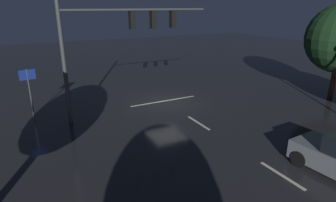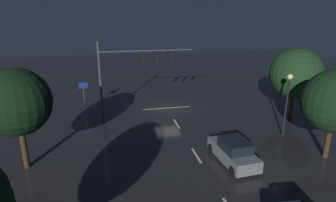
# 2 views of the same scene
# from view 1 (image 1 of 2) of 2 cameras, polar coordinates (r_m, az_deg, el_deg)

# --- Properties ---
(ground_plane) EXTENTS (80.00, 80.00, 0.00)m
(ground_plane) POSITION_cam_1_polar(r_m,az_deg,el_deg) (19.67, -0.29, -0.37)
(ground_plane) COLOR #232326
(traffic_signal_assembly) EXTENTS (8.88, 0.47, 7.15)m
(traffic_signal_assembly) POSITION_cam_1_polar(r_m,az_deg,el_deg) (16.64, -9.76, 13.42)
(traffic_signal_assembly) COLOR #383A3D
(traffic_signal_assembly) RESTS_ON ground_plane
(lane_dash_far) EXTENTS (0.16, 2.20, 0.01)m
(lane_dash_far) POSITION_cam_1_polar(r_m,az_deg,el_deg) (16.46, 6.16, -4.40)
(lane_dash_far) COLOR beige
(lane_dash_far) RESTS_ON ground_plane
(lane_dash_mid) EXTENTS (0.16, 2.20, 0.01)m
(lane_dash_mid) POSITION_cam_1_polar(r_m,az_deg,el_deg) (12.52, 21.96, -13.71)
(lane_dash_mid) COLOR beige
(lane_dash_mid) RESTS_ON ground_plane
(stop_bar) EXTENTS (5.00, 0.16, 0.01)m
(stop_bar) POSITION_cam_1_polar(r_m,az_deg,el_deg) (20.04, -0.86, -0.00)
(stop_bar) COLOR beige
(stop_bar) RESTS_ON ground_plane
(route_sign) EXTENTS (0.90, 0.20, 2.91)m
(route_sign) POSITION_cam_1_polar(r_m,az_deg,el_deg) (18.75, -26.31, 3.38)
(route_sign) COLOR #383A3D
(route_sign) RESTS_ON ground_plane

